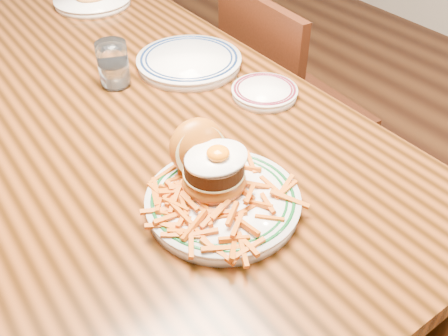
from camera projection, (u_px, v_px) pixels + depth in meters
floor at (146, 294)px, 1.65m from camera, size 6.00×6.00×0.00m
table at (120, 131)px, 1.22m from camera, size 0.85×1.60×0.75m
chair_right at (283, 108)px, 1.67m from camera, size 0.42×0.42×0.86m
main_plate at (219, 188)px, 0.88m from camera, size 0.27×0.29×0.13m
side_plate at (265, 91)px, 1.17m from camera, size 0.16×0.16×0.02m
rear_plate at (189, 61)px, 1.28m from camera, size 0.27×0.27×0.03m
water_glass at (114, 67)px, 1.19m from camera, size 0.07×0.07×0.11m
far_plate at (93, 0)px, 1.60m from camera, size 0.24×0.24×0.04m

